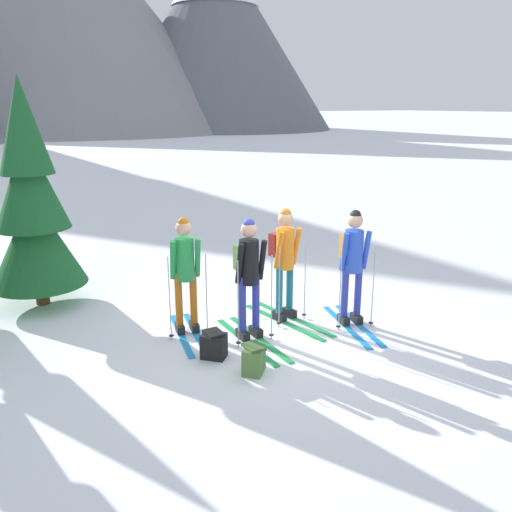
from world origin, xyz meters
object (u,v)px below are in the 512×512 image
skier_in_black (249,272)px  pine_tree_near (32,205)px  skier_in_orange (284,258)px  skier_in_green (185,269)px  backpack_on_snow_beside (254,359)px  backpack_on_snow_front (214,345)px  skier_in_blue (353,260)px

skier_in_black → pine_tree_near: 3.89m
skier_in_orange → skier_in_black: bearing=-156.7°
skier_in_green → backpack_on_snow_beside: bearing=-80.4°
skier_in_black → backpack_on_snow_beside: skier_in_black is taller
skier_in_green → backpack_on_snow_front: (0.00, -0.96, -0.82)m
skier_in_green → skier_in_orange: bearing=-10.3°
skier_in_blue → pine_tree_near: (-4.06, 3.26, 0.69)m
skier_in_orange → skier_in_blue: bearing=-39.8°
skier_in_orange → skier_in_blue: size_ratio=1.01×
backpack_on_snow_front → backpack_on_snow_beside: same height
skier_in_green → skier_in_blue: bearing=-22.0°
backpack_on_snow_front → backpack_on_snow_beside: (0.27, -0.63, 0.00)m
skier_in_green → backpack_on_snow_front: bearing=-90.0°
pine_tree_near → backpack_on_snow_beside: bearing=-63.0°
skier_in_orange → backpack_on_snow_beside: (-1.27, -1.31, -0.83)m
pine_tree_near → backpack_on_snow_beside: (1.98, -3.90, -1.53)m
pine_tree_near → backpack_on_snow_front: size_ratio=9.50×
skier_in_orange → pine_tree_near: bearing=141.4°
skier_in_orange → pine_tree_near: pine_tree_near is taller
skier_in_blue → skier_in_orange: bearing=140.2°
pine_tree_near → backpack_on_snow_front: (1.72, -3.27, -1.53)m
skier_in_black → backpack_on_snow_front: skier_in_black is taller
skier_in_green → skier_in_orange: size_ratio=0.97×
skier_in_green → backpack_on_snow_front: skier_in_green is taller
skier_in_green → skier_in_orange: (1.54, -0.28, 0.01)m
skier_in_orange → pine_tree_near: 4.22m
backpack_on_snow_beside → skier_in_green: bearing=99.6°
skier_in_orange → backpack_on_snow_front: 1.88m
pine_tree_near → backpack_on_snow_beside: 4.64m
skier_in_green → backpack_on_snow_beside: size_ratio=4.45×
skier_in_black → skier_in_blue: 1.66m
backpack_on_snow_front → backpack_on_snow_beside: bearing=-66.8°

